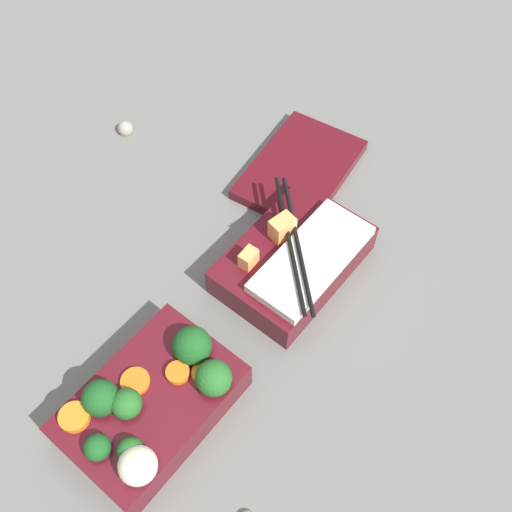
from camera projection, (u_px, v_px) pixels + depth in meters
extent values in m
plane|color=slate|center=(225.00, 336.00, 0.68)|extent=(3.00, 3.00, 0.00)
cube|color=#510F19|center=(155.00, 407.00, 0.61)|extent=(0.18, 0.12, 0.04)
sphere|color=#236023|center=(131.00, 451.00, 0.56)|extent=(0.03, 0.03, 0.03)
sphere|color=#19511E|center=(100.00, 449.00, 0.56)|extent=(0.03, 0.03, 0.03)
sphere|color=#19511E|center=(191.00, 345.00, 0.62)|extent=(0.04, 0.04, 0.04)
sphere|color=#19511E|center=(101.00, 398.00, 0.59)|extent=(0.04, 0.04, 0.04)
sphere|color=#236023|center=(213.00, 378.00, 0.60)|extent=(0.04, 0.04, 0.04)
sphere|color=#236023|center=(127.00, 404.00, 0.59)|extent=(0.03, 0.03, 0.03)
cylinder|color=orange|center=(178.00, 373.00, 0.61)|extent=(0.03, 0.03, 0.01)
cylinder|color=orange|center=(135.00, 381.00, 0.60)|extent=(0.04, 0.04, 0.01)
cylinder|color=orange|center=(204.00, 373.00, 0.61)|extent=(0.04, 0.04, 0.01)
cylinder|color=orange|center=(74.00, 417.00, 0.58)|extent=(0.04, 0.04, 0.01)
sphere|color=beige|center=(138.00, 466.00, 0.55)|extent=(0.04, 0.04, 0.04)
cube|color=#510F19|center=(293.00, 260.00, 0.71)|extent=(0.18, 0.12, 0.04)
cube|color=silver|center=(312.00, 259.00, 0.68)|extent=(0.16, 0.07, 0.01)
cube|color=#F4A356|center=(249.00, 258.00, 0.68)|extent=(0.02, 0.02, 0.02)
cube|color=#F4A356|center=(282.00, 228.00, 0.70)|extent=(0.03, 0.03, 0.03)
cylinder|color=black|center=(298.00, 242.00, 0.69)|extent=(0.14, 0.14, 0.01)
cylinder|color=black|center=(292.00, 243.00, 0.68)|extent=(0.14, 0.14, 0.01)
cube|color=#510F19|center=(300.00, 169.00, 0.81)|extent=(0.19, 0.14, 0.02)
sphere|color=gray|center=(125.00, 129.00, 0.86)|extent=(0.02, 0.02, 0.02)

